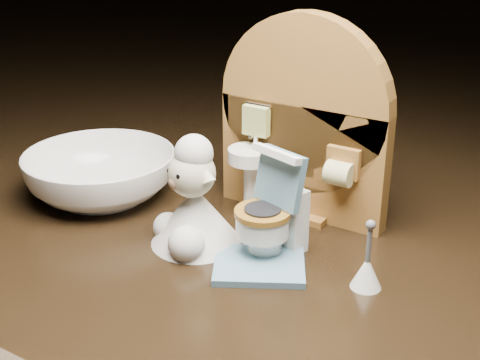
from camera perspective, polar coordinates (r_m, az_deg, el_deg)
The scene contains 6 objects.
backdrop_panel at distance 0.48m, azimuth 5.33°, elevation 4.23°, with size 0.13×0.05×0.15m.
toy_toilet at distance 0.44m, azimuth 2.85°, elevation -3.12°, with size 0.04×0.05×0.07m.
bath_mat at distance 0.44m, azimuth 1.66°, elevation -7.30°, with size 0.06×0.05×0.00m, color slate.
toilet_brush at distance 0.42m, azimuth 10.76°, elevation -7.54°, with size 0.02×0.02×0.05m.
plush_lamb at distance 0.45m, azimuth -4.02°, elevation -2.28°, with size 0.06×0.07×0.08m.
ceramic_bowl at distance 0.54m, azimuth -11.83°, elevation 0.38°, with size 0.12×0.12×0.04m, color white.
Camera 1 is at (0.20, -0.35, 0.23)m, focal length 50.00 mm.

